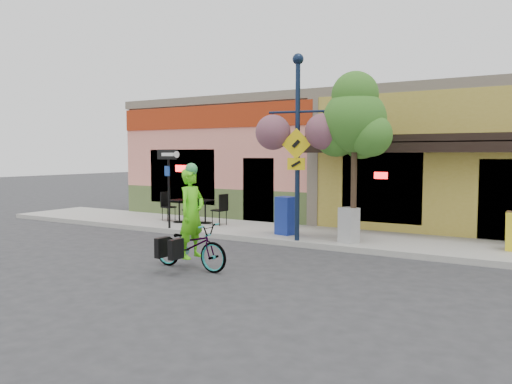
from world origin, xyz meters
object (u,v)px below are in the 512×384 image
cyclist_rider (192,225)px  one_way_sign (169,189)px  bicycle (190,246)px  newspaper_box_grey (349,225)px  lamp_post (298,148)px  newspaper_box_blue (286,216)px  building (382,159)px  street_tree (354,157)px

cyclist_rider → one_way_sign: 5.08m
bicycle → cyclist_rider: bearing=-87.9°
bicycle → newspaper_box_grey: bearing=-25.8°
lamp_post → cyclist_rider: bearing=-112.3°
bicycle → cyclist_rider: 0.45m
newspaper_box_grey → newspaper_box_blue: bearing=-170.8°
newspaper_box_blue → bicycle: bearing=-78.0°
building → newspaper_box_grey: (1.08, -6.46, -1.65)m
bicycle → one_way_sign: size_ratio=0.78×
newspaper_box_blue → cyclist_rider: bearing=-77.3°
lamp_post → street_tree: (1.40, 0.41, -0.23)m
bicycle → cyclist_rider: size_ratio=1.00×
bicycle → newspaper_box_grey: (2.08, 3.92, 0.11)m
building → cyclist_rider: bearing=-95.2°
bicycle → newspaper_box_grey: size_ratio=2.08×
building → newspaper_box_blue: building is taller
building → one_way_sign: (-4.57, -6.85, -0.89)m
lamp_post → newspaper_box_blue: lamp_post is taller
bicycle → one_way_sign: (-3.57, 3.54, 0.87)m
cyclist_rider → lamp_post: lamp_post is taller
one_way_sign → building: bearing=67.5°
newspaper_box_grey → street_tree: 1.76m
building → lamp_post: bearing=-91.8°
cyclist_rider → newspaper_box_blue: 4.28m
lamp_post → street_tree: 1.48m
bicycle → newspaper_box_blue: newspaper_box_blue is taller
cyclist_rider → newspaper_box_grey: (2.03, 3.92, -0.34)m
building → one_way_sign: 8.28m
one_way_sign → newspaper_box_grey: bearing=15.1°
newspaper_box_grey → lamp_post: bearing=-144.7°
cyclist_rider → street_tree: bearing=-26.2°
building → lamp_post: lamp_post is taller
lamp_post → bicycle: bearing=-113.0°
building → newspaper_box_blue: size_ratio=16.92×
cyclist_rider → one_way_sign: bearing=47.8°
lamp_post → newspaper_box_blue: 2.15m
bicycle → newspaper_box_grey: newspaper_box_grey is taller
street_tree → newspaper_box_blue: bearing=171.6°
bicycle → newspaper_box_blue: size_ratio=1.75×
cyclist_rider → street_tree: size_ratio=0.43×
street_tree → lamp_post: bearing=-163.6°
cyclist_rider → newspaper_box_grey: bearing=-25.2°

